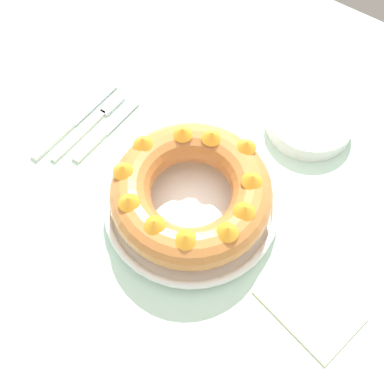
% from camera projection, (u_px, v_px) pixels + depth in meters
% --- Properties ---
extents(ground_plane, '(8.00, 8.00, 0.00)m').
position_uv_depth(ground_plane, '(192.00, 318.00, 1.44)').
color(ground_plane, '#4C4742').
extents(dining_table, '(1.59, 1.25, 0.78)m').
position_uv_depth(dining_table, '(191.00, 228.00, 0.83)').
color(dining_table, silver).
rests_on(dining_table, ground_plane).
extents(serving_dish, '(0.29, 0.29, 0.03)m').
position_uv_depth(serving_dish, '(192.00, 206.00, 0.75)').
color(serving_dish, white).
rests_on(serving_dish, dining_table).
extents(bundt_cake, '(0.26, 0.26, 0.08)m').
position_uv_depth(bundt_cake, '(192.00, 192.00, 0.71)').
color(bundt_cake, '#C67538').
rests_on(bundt_cake, serving_dish).
extents(fork, '(0.02, 0.19, 0.01)m').
position_uv_depth(fork, '(93.00, 122.00, 0.85)').
color(fork, white).
rests_on(fork, dining_table).
extents(serving_knife, '(0.02, 0.22, 0.01)m').
position_uv_depth(serving_knife, '(70.00, 125.00, 0.85)').
color(serving_knife, white).
rests_on(serving_knife, dining_table).
extents(cake_knife, '(0.02, 0.17, 0.01)m').
position_uv_depth(cake_knife, '(102.00, 134.00, 0.84)').
color(cake_knife, white).
rests_on(cake_knife, dining_table).
extents(side_bowl, '(0.16, 0.16, 0.03)m').
position_uv_depth(side_bowl, '(309.00, 121.00, 0.84)').
color(side_bowl, white).
rests_on(side_bowl, dining_table).
extents(napkin, '(0.16, 0.13, 0.00)m').
position_uv_depth(napkin, '(309.00, 305.00, 0.68)').
color(napkin, beige).
rests_on(napkin, dining_table).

